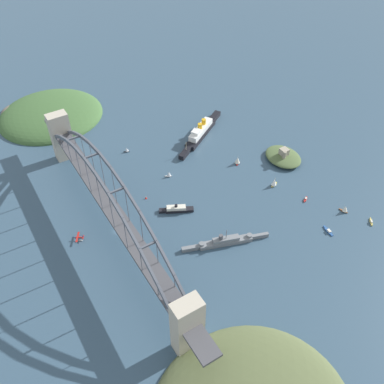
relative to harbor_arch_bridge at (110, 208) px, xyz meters
name	(u,v)px	position (x,y,z in m)	size (l,w,h in m)	color
ground_plane	(115,231)	(0.00, 0.00, -30.00)	(1400.00, 1400.00, 0.00)	#334C60
harbor_arch_bridge	(110,208)	(0.00, 0.00, 0.00)	(308.07, 20.05, 71.77)	#BCB29E
headland_west_shore	(49,116)	(-210.43, 9.00, -30.00)	(119.25, 122.53, 27.17)	#3D6033
ocean_liner	(201,132)	(-80.88, 141.79, -24.73)	(57.21, 85.66, 17.48)	black
naval_cruiser	(225,241)	(62.47, 74.72, -27.00)	(27.78, 73.90, 17.29)	slate
harbor_ferry_steamer	(177,209)	(7.04, 59.04, -27.49)	(19.21, 30.57, 8.20)	black
fort_island_mid_harbor	(283,156)	(0.23, 192.80, -26.34)	(41.38, 33.48, 14.12)	#4C6038
seaplane_taxiing_near_bridge	(79,238)	(-7.77, -29.87, -28.04)	(10.78, 9.31, 4.83)	#B7B7B2
small_boat_0	(274,182)	(27.28, 157.78, -25.63)	(6.47, 9.05, 9.49)	gold
small_boat_1	(328,231)	(99.17, 160.11, -29.18)	(12.77, 4.01, 2.33)	#234C8C
small_boat_2	(345,209)	(89.20, 190.29, -26.28)	(8.30, 5.83, 7.90)	brown
small_boat_3	(237,160)	(-19.19, 147.54, -25.60)	(8.64, 7.99, 9.58)	#B2231E
small_boat_4	(306,199)	(58.72, 170.69, -29.20)	(4.93, 7.34, 2.14)	#B2231E
small_boat_5	(169,174)	(-38.91, 77.01, -27.05)	(5.18, 6.40, 6.24)	silver
small_boat_6	(127,150)	(-97.85, 58.34, -27.34)	(4.45, 5.78, 5.61)	black
small_boat_7	(371,222)	(111.43, 200.70, -29.13)	(7.95, 6.92, 2.36)	gold
channel_marker_buoy	(146,198)	(-22.54, 42.56, -28.89)	(2.20, 2.20, 2.75)	red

